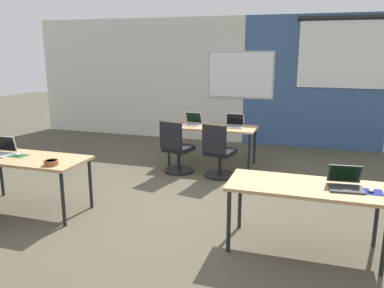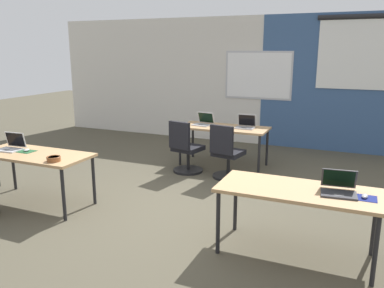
# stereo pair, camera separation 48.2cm
# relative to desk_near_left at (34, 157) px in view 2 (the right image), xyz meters

# --- Properties ---
(ground_plane) EXTENTS (24.00, 24.00, 0.00)m
(ground_plane) POSITION_rel_desk_near_left_xyz_m (1.75, 0.60, -0.66)
(ground_plane) COLOR #4C4738
(back_wall_assembly) EXTENTS (10.00, 0.27, 2.80)m
(back_wall_assembly) POSITION_rel_desk_near_left_xyz_m (1.81, 4.80, 0.75)
(back_wall_assembly) COLOR silver
(back_wall_assembly) RESTS_ON ground
(desk_near_left) EXTENTS (1.60, 0.70, 0.72)m
(desk_near_left) POSITION_rel_desk_near_left_xyz_m (0.00, 0.00, 0.00)
(desk_near_left) COLOR tan
(desk_near_left) RESTS_ON ground
(desk_near_right) EXTENTS (1.60, 0.70, 0.72)m
(desk_near_right) POSITION_rel_desk_near_left_xyz_m (3.50, 0.00, 0.00)
(desk_near_right) COLOR tan
(desk_near_right) RESTS_ON ground
(desk_far_center) EXTENTS (1.60, 0.70, 0.72)m
(desk_far_center) POSITION_rel_desk_near_left_xyz_m (1.75, 2.80, 0.00)
(desk_far_center) COLOR tan
(desk_far_center) RESTS_ON ground
(laptop_near_right_end) EXTENTS (0.36, 0.35, 0.22)m
(laptop_near_right_end) POSITION_rel_desk_near_left_xyz_m (3.88, 0.03, 0.11)
(laptop_near_right_end) COLOR #333338
(laptop_near_right_end) RESTS_ON desk_near_right
(mousepad_near_right_end) EXTENTS (0.22, 0.19, 0.00)m
(mousepad_near_right_end) POSITION_rel_desk_near_left_xyz_m (4.11, -0.01, 0.06)
(mousepad_near_right_end) COLOR navy
(mousepad_near_right_end) RESTS_ON desk_near_right
(mouse_near_right_end) EXTENTS (0.07, 0.11, 0.03)m
(mouse_near_right_end) POSITION_rel_desk_near_left_xyz_m (4.11, -0.01, 0.08)
(mouse_near_right_end) COLOR #B2B2B7
(mouse_near_right_end) RESTS_ON mousepad_near_right_end
(laptop_far_left) EXTENTS (0.37, 0.35, 0.23)m
(laptop_far_left) POSITION_rel_desk_near_left_xyz_m (1.34, 2.82, 0.11)
(laptop_far_left) COLOR #B7B7BC
(laptop_far_left) RESTS_ON desk_far_center
(chair_far_left) EXTENTS (0.52, 0.57, 0.92)m
(chair_far_left) POSITION_rel_desk_near_left_xyz_m (1.30, 2.11, -0.28)
(chair_far_left) COLOR black
(chair_far_left) RESTS_ON ground
(laptop_far_right) EXTENTS (0.33, 0.28, 0.23)m
(laptop_far_right) POSITION_rel_desk_near_left_xyz_m (2.14, 2.85, 0.11)
(laptop_far_right) COLOR #9E9EA3
(laptop_far_right) RESTS_ON desk_far_center
(chair_far_right) EXTENTS (0.52, 0.57, 0.92)m
(chair_far_right) POSITION_rel_desk_near_left_xyz_m (2.05, 2.08, -0.28)
(chair_far_right) COLOR black
(chair_far_right) RESTS_ON ground
(laptop_near_left_end) EXTENTS (0.35, 0.30, 0.23)m
(laptop_near_left_end) POSITION_rel_desk_near_left_xyz_m (-0.43, 0.03, 0.11)
(laptop_near_left_end) COLOR silver
(laptop_near_left_end) RESTS_ON desk_near_left
(mousepad_near_left_end) EXTENTS (0.22, 0.19, 0.00)m
(mousepad_near_left_end) POSITION_rel_desk_near_left_xyz_m (-0.15, 0.03, 0.06)
(mousepad_near_left_end) COLOR #23512D
(mousepad_near_left_end) RESTS_ON desk_near_left
(mouse_near_left_end) EXTENTS (0.07, 0.11, 0.03)m
(mouse_near_left_end) POSITION_rel_desk_near_left_xyz_m (-0.15, 0.03, 0.08)
(mouse_near_left_end) COLOR #B2B2B7
(mouse_near_left_end) RESTS_ON mousepad_near_left_end
(snack_bowl) EXTENTS (0.18, 0.18, 0.06)m
(snack_bowl) POSITION_rel_desk_near_left_xyz_m (0.53, -0.19, 0.10)
(snack_bowl) COLOR brown
(snack_bowl) RESTS_ON desk_near_left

